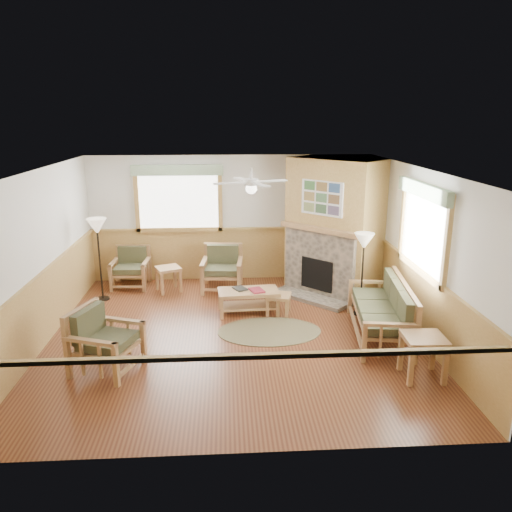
{
  "coord_description": "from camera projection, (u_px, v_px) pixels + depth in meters",
  "views": [
    {
      "loc": [
        -0.11,
        -7.57,
        3.5
      ],
      "look_at": [
        0.4,
        0.7,
        1.15
      ],
      "focal_mm": 35.0,
      "sensor_mm": 36.0,
      "label": 1
    }
  ],
  "objects": [
    {
      "name": "window_back",
      "position": [
        177.0,
        164.0,
        10.32
      ],
      "size": [
        1.9,
        0.16,
        1.5
      ],
      "primitive_type": null,
      "color": "white",
      "rests_on": "wall_back"
    },
    {
      "name": "book_red",
      "position": [
        257.0,
        289.0,
        8.99
      ],
      "size": [
        0.3,
        0.35,
        0.03
      ],
      "primitive_type": "cube",
      "rotation": [
        0.0,
        0.0,
        0.32
      ],
      "color": "maroon",
      "rests_on": "coffee_table"
    },
    {
      "name": "braided_rug",
      "position": [
        269.0,
        331.0,
        8.36
      ],
      "size": [
        1.96,
        1.96,
        0.01
      ],
      "primitive_type": "cylinder",
      "rotation": [
        0.0,
        0.0,
        -0.14
      ],
      "color": "brown",
      "rests_on": "floor"
    },
    {
      "name": "window_right",
      "position": [
        429.0,
        182.0,
        7.53
      ],
      "size": [
        0.16,
        1.9,
        1.5
      ],
      "primitive_type": null,
      "color": "white",
      "rests_on": "wall_right"
    },
    {
      "name": "wall_right",
      "position": [
        419.0,
        253.0,
        8.05
      ],
      "size": [
        0.02,
        6.0,
        2.7
      ],
      "primitive_type": "cube",
      "color": "white",
      "rests_on": "floor"
    },
    {
      "name": "wall_front",
      "position": [
        239.0,
        338.0,
        4.99
      ],
      "size": [
        6.0,
        0.02,
        2.7
      ],
      "primitive_type": "cube",
      "color": "white",
      "rests_on": "floor"
    },
    {
      "name": "end_table_sofa",
      "position": [
        423.0,
        357.0,
        6.83
      ],
      "size": [
        0.56,
        0.54,
        0.61
      ],
      "primitive_type": null,
      "rotation": [
        0.0,
        0.0,
        -0.03
      ],
      "color": "#A5794D",
      "rests_on": "floor"
    },
    {
      "name": "armchair_left",
      "position": [
        106.0,
        340.0,
        6.99
      ],
      "size": [
        1.04,
        1.04,
        0.91
      ],
      "primitive_type": null,
      "rotation": [
        0.0,
        0.0,
        1.22
      ],
      "color": "#A5794D",
      "rests_on": "floor"
    },
    {
      "name": "wainscot",
      "position": [
        234.0,
        304.0,
        8.09
      ],
      "size": [
        6.0,
        6.0,
        1.1
      ],
      "primitive_type": null,
      "color": "#AF8847",
      "rests_on": "floor"
    },
    {
      "name": "armchair_back_right",
      "position": [
        222.0,
        269.0,
        10.26
      ],
      "size": [
        0.87,
        0.87,
        0.9
      ],
      "primitive_type": null,
      "rotation": [
        0.0,
        0.0,
        -0.09
      ],
      "color": "#A5794D",
      "rests_on": "floor"
    },
    {
      "name": "coffee_table",
      "position": [
        248.0,
        302.0,
        9.1
      ],
      "size": [
        1.13,
        0.62,
        0.44
      ],
      "primitive_type": null,
      "rotation": [
        0.0,
        0.0,
        0.07
      ],
      "color": "#A5794D",
      "rests_on": "floor"
    },
    {
      "name": "wall_left",
      "position": [
        39.0,
        260.0,
        7.69
      ],
      "size": [
        0.02,
        6.0,
        2.7
      ],
      "primitive_type": "cube",
      "color": "white",
      "rests_on": "floor"
    },
    {
      "name": "ceiling",
      "position": [
        232.0,
        170.0,
        7.5
      ],
      "size": [
        6.0,
        6.0,
        0.01
      ],
      "primitive_type": "cube",
      "color": "white",
      "rests_on": "floor"
    },
    {
      "name": "footstool",
      "position": [
        279.0,
        304.0,
        9.08
      ],
      "size": [
        0.51,
        0.51,
        0.37
      ],
      "primitive_type": null,
      "rotation": [
        0.0,
        0.0,
        -0.25
      ],
      "color": "#A5794D",
      "rests_on": "floor"
    },
    {
      "name": "floor_lamp_left",
      "position": [
        100.0,
        260.0,
        9.6
      ],
      "size": [
        0.44,
        0.44,
        1.63
      ],
      "primitive_type": null,
      "rotation": [
        0.0,
        0.0,
        0.21
      ],
      "color": "black",
      "rests_on": "floor"
    },
    {
      "name": "armchair_back_left",
      "position": [
        130.0,
        268.0,
        10.45
      ],
      "size": [
        0.77,
        0.77,
        0.82
      ],
      "primitive_type": null,
      "rotation": [
        0.0,
        0.0,
        -0.05
      ],
      "color": "#A5794D",
      "rests_on": "floor"
    },
    {
      "name": "wall_back",
      "position": [
        231.0,
        218.0,
        10.75
      ],
      "size": [
        6.0,
        0.02,
        2.7
      ],
      "primitive_type": "cube",
      "color": "white",
      "rests_on": "floor"
    },
    {
      "name": "end_table_chairs",
      "position": [
        169.0,
        279.0,
        10.21
      ],
      "size": [
        0.6,
        0.59,
        0.52
      ],
      "primitive_type": null,
      "rotation": [
        0.0,
        0.0,
        0.4
      ],
      "color": "#A5794D",
      "rests_on": "floor"
    },
    {
      "name": "fireplace",
      "position": [
        334.0,
        227.0,
        9.96
      ],
      "size": [
        3.11,
        3.11,
        2.7
      ],
      "primitive_type": null,
      "rotation": [
        0.0,
        0.0,
        -0.79
      ],
      "color": "#AF8847",
      "rests_on": "floor"
    },
    {
      "name": "sofa",
      "position": [
        380.0,
        310.0,
        8.09
      ],
      "size": [
        2.07,
        1.07,
        0.91
      ],
      "primitive_type": null,
      "rotation": [
        0.0,
        0.0,
        -1.71
      ],
      "color": "#A5794D",
      "rests_on": "floor"
    },
    {
      "name": "ceiling_fan",
      "position": [
        251.0,
        171.0,
        7.82
      ],
      "size": [
        1.59,
        1.59,
        0.36
      ],
      "primitive_type": null,
      "rotation": [
        0.0,
        0.0,
        0.35
      ],
      "color": "white",
      "rests_on": "ceiling"
    },
    {
      "name": "floor",
      "position": [
        234.0,
        335.0,
        8.24
      ],
      "size": [
        6.0,
        6.0,
        0.01
      ],
      "primitive_type": "cube",
      "color": "brown",
      "rests_on": "ground"
    },
    {
      "name": "book_dark",
      "position": [
        240.0,
        288.0,
        9.09
      ],
      "size": [
        0.3,
        0.33,
        0.03
      ],
      "primitive_type": "cube",
      "rotation": [
        0.0,
        0.0,
        0.47
      ],
      "color": "black",
      "rests_on": "coffee_table"
    },
    {
      "name": "floor_lamp_right",
      "position": [
        362.0,
        274.0,
        8.89
      ],
      "size": [
        0.35,
        0.35,
        1.52
      ],
      "primitive_type": null,
      "rotation": [
        0.0,
        0.0,
        -0.0
      ],
      "color": "black",
      "rests_on": "floor"
    }
  ]
}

